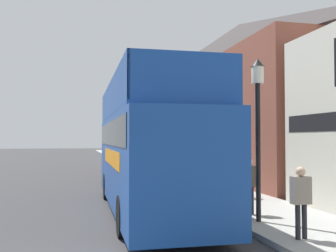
# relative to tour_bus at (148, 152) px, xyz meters

# --- Properties ---
(ground_plane) EXTENTS (144.00, 144.00, 0.00)m
(ground_plane) POSITION_rel_tour_bus_xyz_m (-3.62, 14.62, -1.89)
(ground_plane) COLOR #333335
(sidewalk) EXTENTS (3.14, 108.00, 0.14)m
(sidewalk) POSITION_rel_tour_bus_xyz_m (3.39, 11.62, -1.82)
(sidewalk) COLOR #999993
(sidewalk) RESTS_ON ground_plane
(brick_terrace_rear) EXTENTS (6.00, 20.21, 9.65)m
(brick_terrace_rear) POSITION_rel_tour_bus_xyz_m (7.96, 10.98, 2.94)
(brick_terrace_rear) COLOR brown
(brick_terrace_rear) RESTS_ON ground_plane
(tour_bus) EXTENTS (2.60, 9.99, 4.07)m
(tour_bus) POSITION_rel_tour_bus_xyz_m (0.00, 0.00, 0.00)
(tour_bus) COLOR #19479E
(tour_bus) RESTS_ON ground_plane
(parked_car_ahead_of_bus) EXTENTS (1.90, 4.14, 1.44)m
(parked_car_ahead_of_bus) POSITION_rel_tour_bus_xyz_m (0.66, 7.66, -1.22)
(parked_car_ahead_of_bus) COLOR black
(parked_car_ahead_of_bus) RESTS_ON ground_plane
(pedestrian_nearest) EXTENTS (0.41, 0.22, 1.56)m
(pedestrian_nearest) POSITION_rel_tour_bus_xyz_m (2.51, -4.58, -0.81)
(pedestrian_nearest) COLOR #232328
(pedestrian_nearest) RESTS_ON sidewalk
(pedestrian_second) EXTENTS (0.42, 0.23, 1.61)m
(pedestrian_second) POSITION_rel_tour_bus_xyz_m (2.62, -1.75, -0.78)
(pedestrian_second) COLOR #232328
(pedestrian_second) RESTS_ON sidewalk
(pedestrian_third) EXTENTS (0.45, 0.25, 1.73)m
(pedestrian_third) POSITION_rel_tour_bus_xyz_m (3.61, 1.47, -0.71)
(pedestrian_third) COLOR #232328
(pedestrian_third) RESTS_ON sidewalk
(lamp_post_nearest) EXTENTS (0.35, 0.35, 4.30)m
(lamp_post_nearest) POSITION_rel_tour_bus_xyz_m (2.45, -2.69, 1.24)
(lamp_post_nearest) COLOR black
(lamp_post_nearest) RESTS_ON sidewalk
(lamp_post_second) EXTENTS (0.35, 0.35, 4.95)m
(lamp_post_second) POSITION_rel_tour_bus_xyz_m (2.18, 6.69, 1.65)
(lamp_post_second) COLOR black
(lamp_post_second) RESTS_ON sidewalk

